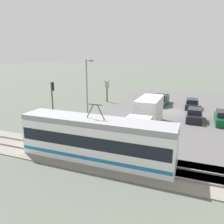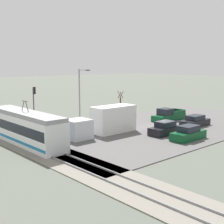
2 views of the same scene
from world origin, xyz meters
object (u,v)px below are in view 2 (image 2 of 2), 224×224
(light_rail_tram, at_px, (26,128))
(street_lamp_near_crossing, at_px, (81,91))
(sedan_car_0, at_px, (165,129))
(street_tree, at_px, (120,103))
(sedan_car_2, at_px, (188,134))
(pickup_truck, at_px, (168,116))
(box_truck, at_px, (106,121))
(sedan_car_1, at_px, (195,121))
(traffic_light_pole, at_px, (34,101))

(light_rail_tram, xyz_separation_m, street_lamp_near_crossing, (7.11, -12.30, 2.68))
(sedan_car_0, bearing_deg, light_rail_tram, -116.64)
(sedan_car_0, bearing_deg, street_tree, 155.27)
(sedan_car_2, xyz_separation_m, street_tree, (18.20, -6.94, 1.03))
(pickup_truck, xyz_separation_m, street_tree, (9.52, 0.68, 0.98))
(street_lamp_near_crossing, bearing_deg, street_tree, -85.26)
(sedan_car_2, bearing_deg, pickup_truck, -41.27)
(light_rail_tram, distance_m, sedan_car_2, 17.51)
(pickup_truck, xyz_separation_m, sedan_car_0, (-5.40, 7.55, -0.05))
(sedan_car_2, bearing_deg, street_lamp_near_crossing, 5.76)
(sedan_car_2, bearing_deg, light_rail_tram, 53.59)
(light_rail_tram, xyz_separation_m, box_truck, (-2.03, -9.21, -0.15))
(light_rail_tram, bearing_deg, street_lamp_near_crossing, -60.00)
(light_rail_tram, xyz_separation_m, pickup_truck, (-1.70, -21.68, -0.93))
(light_rail_tram, bearing_deg, box_truck, -102.43)
(street_tree, bearing_deg, pickup_truck, -175.94)
(sedan_car_1, relative_size, street_tree, 1.20)
(box_truck, bearing_deg, sedan_car_2, -149.81)
(sedan_car_2, bearing_deg, sedan_car_1, -61.81)
(sedan_car_1, distance_m, traffic_light_pole, 21.64)
(traffic_light_pole, bearing_deg, street_tree, -89.56)
(sedan_car_0, relative_size, street_lamp_near_crossing, 0.56)
(box_truck, distance_m, traffic_light_pole, 10.73)
(traffic_light_pole, bearing_deg, light_rail_tram, 146.42)
(traffic_light_pole, height_order, street_lamp_near_crossing, street_lamp_near_crossing)
(light_rail_tram, height_order, sedan_car_1, light_rail_tram)
(pickup_truck, bearing_deg, street_tree, 4.06)
(pickup_truck, distance_m, street_tree, 9.60)
(box_truck, xyz_separation_m, street_tree, (9.86, -11.79, 0.20))
(light_rail_tram, relative_size, traffic_light_pole, 2.34)
(traffic_light_pole, relative_size, street_lamp_near_crossing, 0.70)
(sedan_car_2, relative_size, street_lamp_near_crossing, 0.59)
(sedan_car_2, xyz_separation_m, traffic_light_pole, (18.08, 8.95, 2.71))
(light_rail_tram, relative_size, sedan_car_0, 2.95)
(traffic_light_pole, bearing_deg, box_truck, -157.16)
(sedan_car_2, xyz_separation_m, street_lamp_near_crossing, (17.48, 1.76, 3.67))
(pickup_truck, relative_size, street_lamp_near_crossing, 0.76)
(sedan_car_0, height_order, street_lamp_near_crossing, street_lamp_near_crossing)
(box_truck, bearing_deg, street_tree, -50.11)
(pickup_truck, distance_m, street_lamp_near_crossing, 13.36)
(light_rail_tram, height_order, pickup_truck, light_rail_tram)
(light_rail_tram, bearing_deg, sedan_car_0, -116.64)
(sedan_car_0, distance_m, sedan_car_2, 3.28)
(light_rail_tram, relative_size, street_lamp_near_crossing, 1.65)
(traffic_light_pole, bearing_deg, sedan_car_1, -131.79)
(box_truck, height_order, sedan_car_0, box_truck)
(sedan_car_0, xyz_separation_m, street_lamp_near_crossing, (14.20, 1.83, 3.67))
(sedan_car_1, bearing_deg, sedan_car_0, -85.94)
(box_truck, distance_m, sedan_car_1, 12.78)
(sedan_car_0, bearing_deg, street_lamp_near_crossing, -172.64)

